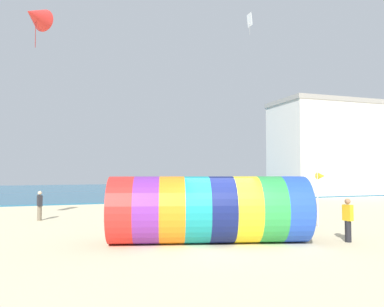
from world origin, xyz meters
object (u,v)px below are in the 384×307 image
at_px(kite_white_diamond, 250,20).
at_px(bystander_near_water, 151,197).
at_px(bystander_mid_beach, 40,206).
at_px(bystander_far_left, 150,206).
at_px(giant_inflatable_tube, 209,209).
at_px(kite_red_delta, 36,16).
at_px(beach_flag, 321,178).
at_px(kite_handler, 348,220).

distance_m(kite_white_diamond, bystander_near_water, 17.47).
xyz_separation_m(bystander_mid_beach, bystander_far_left, (5.63, -2.75, 0.06)).
relative_size(giant_inflatable_tube, kite_red_delta, 3.73).
bearing_deg(bystander_mid_beach, beach_flag, -26.67).
relative_size(bystander_mid_beach, beach_flag, 0.61).
relative_size(giant_inflatable_tube, bystander_mid_beach, 4.90).
distance_m(kite_handler, bystander_near_water, 15.25).
distance_m(giant_inflatable_tube, bystander_far_left, 6.21).
bearing_deg(kite_handler, giant_inflatable_tube, 162.53).
height_order(bystander_near_water, bystander_mid_beach, bystander_near_water).
bearing_deg(kite_red_delta, bystander_mid_beach, 87.35).
height_order(kite_white_diamond, kite_red_delta, kite_white_diamond).
xyz_separation_m(kite_red_delta, bystander_mid_beach, (0.14, 3.02, -9.51)).
bearing_deg(kite_white_diamond, kite_handler, -104.78).
bearing_deg(giant_inflatable_tube, bystander_mid_beach, 126.91).
xyz_separation_m(kite_handler, beach_flag, (1.63, 3.73, 1.52)).
bearing_deg(kite_red_delta, beach_flag, -15.39).
xyz_separation_m(kite_white_diamond, bystander_near_water, (-9.01, -1.95, -14.83)).
bearing_deg(kite_red_delta, bystander_far_left, 2.68).
xyz_separation_m(bystander_mid_beach, beach_flag, (13.48, -6.77, 1.56)).
bearing_deg(kite_handler, beach_flag, 66.33).
distance_m(kite_white_diamond, kite_red_delta, 19.39).
height_order(kite_white_diamond, bystander_mid_beach, kite_white_diamond).
bearing_deg(giant_inflatable_tube, kite_red_delta, 139.32).
relative_size(kite_handler, beach_flag, 0.63).
bearing_deg(bystander_near_water, bystander_far_left, -102.84).
bearing_deg(bystander_mid_beach, kite_white_diamond, 20.21).
bearing_deg(kite_red_delta, bystander_near_water, 43.90).
bearing_deg(kite_white_diamond, bystander_near_water, -167.81).
xyz_separation_m(bystander_near_water, bystander_far_left, (-1.54, -6.77, 0.03)).
height_order(giant_inflatable_tube, bystander_near_water, giant_inflatable_tube).
height_order(bystander_near_water, beach_flag, beach_flag).
height_order(kite_white_diamond, bystander_near_water, kite_white_diamond).
bearing_deg(kite_white_diamond, kite_red_delta, -151.18).
bearing_deg(kite_handler, bystander_near_water, 107.85).
xyz_separation_m(bystander_near_water, bystander_mid_beach, (-7.17, -4.01, -0.04)).
relative_size(kite_red_delta, bystander_mid_beach, 1.31).
distance_m(bystander_near_water, bystander_mid_beach, 8.22).
bearing_deg(bystander_far_left, bystander_mid_beach, 153.94).
relative_size(kite_handler, kite_red_delta, 0.79).
bearing_deg(bystander_mid_beach, giant_inflatable_tube, -53.09).
xyz_separation_m(kite_handler, bystander_near_water, (-4.67, 14.51, 0.00)).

